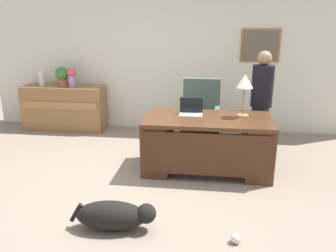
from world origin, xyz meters
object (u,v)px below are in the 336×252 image
(desk, at_px, (207,143))
(dog_lying, at_px, (115,215))
(laptop, at_px, (191,110))
(vase_with_flowers, at_px, (72,76))
(person_standing, at_px, (261,103))
(credenza, at_px, (65,108))
(armchair, at_px, (201,118))
(potted_plant, at_px, (62,76))
(dog_toy_ball, at_px, (236,238))
(desk_lamp, at_px, (245,84))
(vase_empty, at_px, (41,78))

(desk, bearing_deg, dog_lying, -119.91)
(laptop, relative_size, vase_with_flowers, 0.91)
(person_standing, distance_m, laptop, 1.18)
(credenza, height_order, armchair, armchair)
(desk, height_order, potted_plant, potted_plant)
(vase_with_flowers, distance_m, dog_toy_ball, 4.39)
(potted_plant, bearing_deg, dog_toy_ball, -46.28)
(desk, relative_size, desk_lamp, 2.98)
(desk, xyz_separation_m, desk_lamp, (0.47, 0.15, 0.80))
(armchair, relative_size, dog_lying, 1.25)
(person_standing, xyz_separation_m, dog_lying, (-1.67, -2.29, -0.66))
(desk_lamp, relative_size, dog_toy_ball, 5.88)
(armchair, distance_m, vase_empty, 3.11)
(potted_plant, bearing_deg, vase_with_flowers, 0.00)
(vase_empty, bearing_deg, armchair, -11.73)
(dog_toy_ball, bearing_deg, vase_empty, 137.33)
(armchair, bearing_deg, credenza, 166.54)
(armchair, bearing_deg, dog_lying, -106.95)
(credenza, relative_size, laptop, 4.80)
(credenza, distance_m, vase_with_flowers, 0.65)
(desk, height_order, credenza, credenza)
(desk_lamp, bearing_deg, dog_toy_ball, -94.95)
(laptop, bearing_deg, person_standing, 30.05)
(credenza, xyz_separation_m, armchair, (2.61, -0.62, 0.08))
(vase_with_flowers, bearing_deg, vase_empty, 180.00)
(desk, bearing_deg, dog_toy_ball, -78.82)
(potted_plant, bearing_deg, credenza, -167.13)
(desk, xyz_separation_m, vase_empty, (-3.14, 1.58, 0.56))
(dog_lying, xyz_separation_m, vase_with_flowers, (-1.66, 3.11, 0.88))
(dog_lying, bearing_deg, dog_toy_ball, -3.65)
(credenza, relative_size, armchair, 1.38)
(dog_lying, relative_size, desk_lamp, 1.54)
(armchair, xyz_separation_m, dog_toy_ball, (0.44, -2.56, -0.44))
(armchair, relative_size, vase_empty, 3.95)
(vase_with_flowers, bearing_deg, dog_lying, -61.87)
(desk, xyz_separation_m, dog_toy_ball, (0.32, -1.61, -0.36))
(desk, distance_m, desk_lamp, 0.94)
(credenza, xyz_separation_m, potted_plant, (0.01, 0.00, 0.61))
(laptop, height_order, potted_plant, potted_plant)
(dog_toy_ball, bearing_deg, credenza, 133.78)
(dog_toy_ball, bearing_deg, armchair, 99.80)
(person_standing, distance_m, desk_lamp, 0.79)
(credenza, distance_m, desk_lamp, 3.60)
(laptop, distance_m, vase_empty, 3.23)
(credenza, distance_m, laptop, 2.90)
(person_standing, bearing_deg, credenza, 166.90)
(credenza, relative_size, potted_plant, 4.26)
(desk_lamp, relative_size, vase_empty, 2.05)
(dog_lying, xyz_separation_m, vase_empty, (-2.26, 3.11, 0.82))
(person_standing, bearing_deg, laptop, -149.95)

